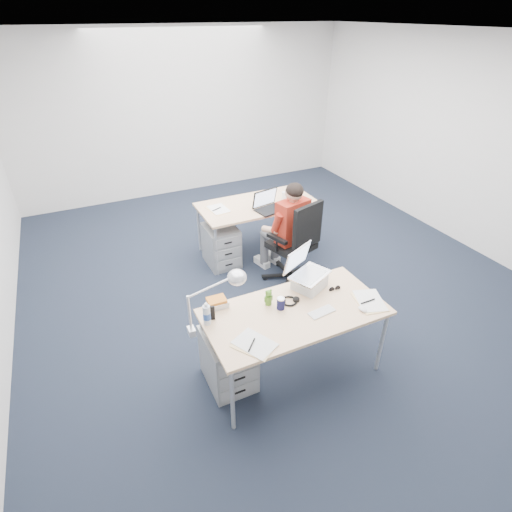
# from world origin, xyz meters

# --- Properties ---
(floor) EXTENTS (7.00, 7.00, 0.00)m
(floor) POSITION_xyz_m (0.00, 0.00, 0.00)
(floor) COLOR black
(floor) RESTS_ON ground
(room) EXTENTS (6.02, 7.02, 2.80)m
(room) POSITION_xyz_m (0.00, 0.00, 1.71)
(room) COLOR silver
(room) RESTS_ON ground
(desk_near) EXTENTS (1.60, 0.80, 0.73)m
(desk_near) POSITION_xyz_m (-0.54, -1.35, 0.68)
(desk_near) COLOR #DCAC7F
(desk_near) RESTS_ON ground
(desk_far) EXTENTS (1.60, 0.80, 0.73)m
(desk_far) POSITION_xyz_m (0.14, 0.84, 0.68)
(desk_far) COLOR #DCAC7F
(desk_far) RESTS_ON ground
(office_chair) EXTENTS (0.88, 0.88, 1.11)m
(office_chair) POSITION_xyz_m (0.22, -0.02, 0.31)
(office_chair) COLOR black
(office_chair) RESTS_ON ground
(seated_person) EXTENTS (0.48, 0.74, 1.29)m
(seated_person) POSITION_xyz_m (0.19, 0.16, 0.65)
(seated_person) COLOR #A12517
(seated_person) RESTS_ON ground
(drawer_pedestal_near) EXTENTS (0.40, 0.50, 0.55)m
(drawer_pedestal_near) POSITION_xyz_m (-1.14, -1.21, 0.28)
(drawer_pedestal_near) COLOR gray
(drawer_pedestal_near) RESTS_ON ground
(drawer_pedestal_far) EXTENTS (0.40, 0.50, 0.55)m
(drawer_pedestal_far) POSITION_xyz_m (-0.45, 0.73, 0.28)
(drawer_pedestal_far) COLOR gray
(drawer_pedestal_far) RESTS_ON ground
(silver_laptop) EXTENTS (0.45, 0.42, 0.39)m
(silver_laptop) POSITION_xyz_m (-0.25, -1.11, 0.92)
(silver_laptop) COLOR silver
(silver_laptop) RESTS_ON desk_near
(wireless_keyboard) EXTENTS (0.25, 0.13, 0.01)m
(wireless_keyboard) POSITION_xyz_m (-0.34, -1.47, 0.74)
(wireless_keyboard) COLOR white
(wireless_keyboard) RESTS_ON desk_near
(computer_mouse) EXTENTS (0.07, 0.10, 0.03)m
(computer_mouse) POSITION_xyz_m (-0.01, -1.60, 0.75)
(computer_mouse) COLOR white
(computer_mouse) RESTS_ON desk_near
(headphones) EXTENTS (0.22, 0.18, 0.03)m
(headphones) POSITION_xyz_m (-0.53, -1.22, 0.75)
(headphones) COLOR black
(headphones) RESTS_ON desk_near
(can_koozie) EXTENTS (0.08, 0.08, 0.11)m
(can_koozie) POSITION_xyz_m (-0.64, -1.27, 0.79)
(can_koozie) COLOR #14153E
(can_koozie) RESTS_ON desk_near
(water_bottle) EXTENTS (0.08, 0.08, 0.21)m
(water_bottle) POSITION_xyz_m (-1.29, -1.18, 0.83)
(water_bottle) COLOR silver
(water_bottle) RESTS_ON desk_near
(bear_figurine) EXTENTS (0.09, 0.07, 0.16)m
(bear_figurine) POSITION_xyz_m (-0.71, -1.17, 0.81)
(bear_figurine) COLOR #33711E
(bear_figurine) RESTS_ON desk_near
(book_stack) EXTENTS (0.20, 0.16, 0.08)m
(book_stack) POSITION_xyz_m (-1.13, -1.00, 0.77)
(book_stack) COLOR silver
(book_stack) RESTS_ON desk_near
(cordless_phone) EXTENTS (0.04, 0.03, 0.14)m
(cordless_phone) POSITION_xyz_m (-1.23, -1.14, 0.80)
(cordless_phone) COLOR black
(cordless_phone) RESTS_ON desk_near
(papers_left) EXTENTS (0.35, 0.39, 0.01)m
(papers_left) POSITION_xyz_m (-1.05, -1.58, 0.74)
(papers_left) COLOR #FDD992
(papers_left) RESTS_ON desk_near
(papers_right) EXTENTS (0.31, 0.38, 0.01)m
(papers_right) POSITION_xyz_m (0.13, -1.53, 0.74)
(papers_right) COLOR #FDD992
(papers_right) RESTS_ON desk_near
(sunglasses) EXTENTS (0.12, 0.06, 0.03)m
(sunglasses) POSITION_xyz_m (-0.05, -1.25, 0.74)
(sunglasses) COLOR black
(sunglasses) RESTS_ON desk_near
(desk_lamp) EXTENTS (0.49, 0.30, 0.53)m
(desk_lamp) POSITION_xyz_m (-1.29, -1.25, 0.99)
(desk_lamp) COLOR silver
(desk_lamp) RESTS_ON desk_near
(dark_laptop) EXTENTS (0.44, 0.43, 0.27)m
(dark_laptop) POSITION_xyz_m (0.21, 0.57, 0.87)
(dark_laptop) COLOR black
(dark_laptop) RESTS_ON desk_far
(far_cup) EXTENTS (0.09, 0.09, 0.10)m
(far_cup) POSITION_xyz_m (0.55, 0.83, 0.78)
(far_cup) COLOR white
(far_cup) RESTS_ON desk_far
(far_papers) EXTENTS (0.25, 0.33, 0.01)m
(far_papers) POSITION_xyz_m (-0.41, 0.88, 0.73)
(far_papers) COLOR white
(far_papers) RESTS_ON desk_far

